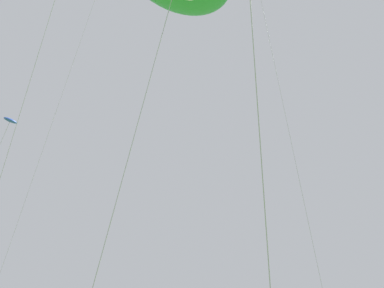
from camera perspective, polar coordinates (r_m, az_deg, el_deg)
The scene contains 1 object.
small_kite_delta_white at distance 23.52m, azimuth -21.86°, elevation 2.08°, with size 1.04×3.77×11.09m.
Camera 1 is at (-7.93, 3.63, 1.75)m, focal length 43.00 mm.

